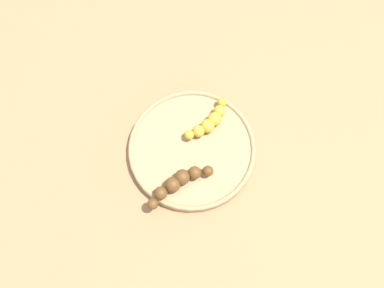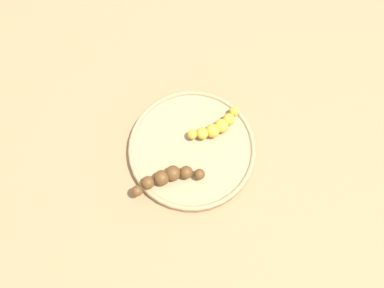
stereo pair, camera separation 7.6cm
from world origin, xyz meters
name	(u,v)px [view 2 (the right image)]	position (x,y,z in m)	size (l,w,h in m)	color
ground_plane	(192,151)	(0.00, 0.00, 0.00)	(2.40, 2.40, 0.00)	#936D47
fruit_bowl	(192,148)	(0.00, 0.00, 0.01)	(0.26, 0.26, 0.02)	#A08259
banana_spotted	(216,127)	(0.01, 0.06, 0.03)	(0.06, 0.11, 0.03)	gold
banana_overripe	(167,177)	(0.01, -0.08, 0.03)	(0.09, 0.12, 0.03)	#593819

